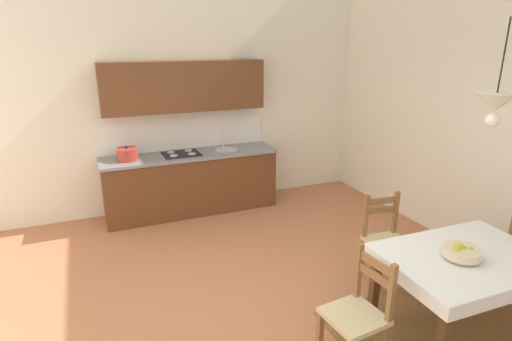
# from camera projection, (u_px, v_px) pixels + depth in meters

# --- Properties ---
(ground_plane) EXTENTS (6.41, 6.78, 0.10)m
(ground_plane) POSITION_uv_depth(u_px,v_px,m) (260.00, 327.00, 3.79)
(ground_plane) COLOR #B7704C
(wall_back) EXTENTS (6.41, 0.12, 4.04)m
(wall_back) POSITION_uv_depth(u_px,v_px,m) (175.00, 73.00, 5.93)
(wall_back) COLOR silver
(wall_back) RESTS_ON ground_plane
(area_rug) EXTENTS (2.10, 1.60, 0.01)m
(area_rug) POSITION_uv_depth(u_px,v_px,m) (463.00, 337.00, 3.60)
(area_rug) COLOR brown
(area_rug) RESTS_ON ground_plane
(kitchen_cabinetry) EXTENTS (2.52, 0.63, 2.20)m
(kitchen_cabinetry) POSITION_uv_depth(u_px,v_px,m) (189.00, 156.00, 6.01)
(kitchen_cabinetry) COLOR brown
(kitchen_cabinetry) RESTS_ON ground_plane
(dining_table) EXTENTS (1.40, 1.03, 0.75)m
(dining_table) POSITION_uv_depth(u_px,v_px,m) (465.00, 268.00, 3.49)
(dining_table) COLOR #56331C
(dining_table) RESTS_ON ground_plane
(dining_chair_tv_side) EXTENTS (0.46, 0.46, 0.93)m
(dining_chair_tv_side) POSITION_uv_depth(u_px,v_px,m) (358.00, 313.00, 3.21)
(dining_chair_tv_side) COLOR #D1BC89
(dining_chair_tv_side) RESTS_ON ground_plane
(dining_chair_kitchen_side) EXTENTS (0.47, 0.47, 0.93)m
(dining_chair_kitchen_side) POSITION_uv_depth(u_px,v_px,m) (386.00, 240.00, 4.37)
(dining_chair_kitchen_side) COLOR #D1BC89
(dining_chair_kitchen_side) RESTS_ON ground_plane
(fruit_bowl) EXTENTS (0.30, 0.30, 0.12)m
(fruit_bowl) POSITION_uv_depth(u_px,v_px,m) (462.00, 252.00, 3.38)
(fruit_bowl) COLOR beige
(fruit_bowl) RESTS_ON dining_table
(pendant_lamp) EXTENTS (0.32, 0.32, 0.80)m
(pendant_lamp) POSITION_uv_depth(u_px,v_px,m) (495.00, 103.00, 3.12)
(pendant_lamp) COLOR black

